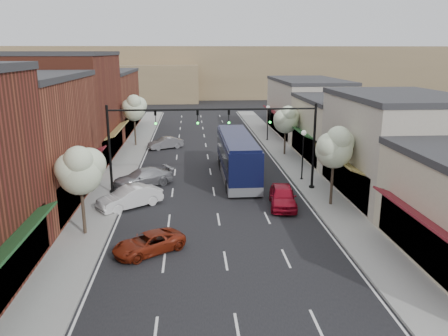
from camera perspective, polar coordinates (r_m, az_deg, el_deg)
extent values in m
plane|color=black|center=(27.60, -0.46, -8.25)|extent=(160.00, 160.00, 0.00)
cube|color=gray|center=(45.61, -12.67, 0.91)|extent=(2.80, 73.00, 0.15)
cube|color=gray|center=(46.24, 8.40, 1.31)|extent=(2.80, 73.00, 0.15)
cube|color=gray|center=(45.43, -10.92, 0.95)|extent=(0.25, 73.00, 0.17)
cube|color=gray|center=(45.95, 6.69, 1.28)|extent=(0.25, 73.00, 0.17)
cube|color=#1B4520|center=(20.44, -26.11, -9.05)|extent=(1.07, 9.80, 0.49)
cube|color=brown|center=(34.34, -25.81, 2.76)|extent=(9.00, 14.00, 9.00)
cube|color=#2D2D30|center=(33.78, -26.72, 10.57)|extent=(9.20, 14.10, 0.40)
cube|color=black|center=(33.71, -18.59, -1.81)|extent=(0.60, 11.90, 2.60)
cube|color=maroon|center=(33.14, -17.47, 0.69)|extent=(1.07, 9.80, 0.49)
cube|color=maroon|center=(47.36, -19.91, 7.27)|extent=(9.00, 14.00, 10.50)
cube|color=#2D2D30|center=(47.02, -20.51, 13.85)|extent=(9.20, 14.10, 0.40)
cube|color=black|center=(47.00, -14.57, 3.11)|extent=(0.60, 11.90, 2.60)
cube|color=olive|center=(46.59, -13.72, 4.95)|extent=(1.07, 9.80, 0.49)
cube|color=brown|center=(62.96, -16.03, 8.14)|extent=(9.00, 18.00, 8.00)
cube|color=#2D2D30|center=(62.64, -16.31, 11.96)|extent=(9.20, 18.10, 0.40)
cube|color=black|center=(62.57, -12.09, 6.13)|extent=(0.60, 15.30, 2.60)
cube|color=#1B4520|center=(62.26, -11.43, 7.52)|extent=(1.07, 12.60, 0.49)
cube|color=black|center=(24.47, 25.24, -8.85)|extent=(0.60, 10.20, 2.60)
cube|color=maroon|center=(23.55, 23.95, -5.68)|extent=(1.07, 8.40, 0.49)
cube|color=#AEA695|center=(35.66, 21.55, 2.38)|extent=(8.00, 12.00, 7.50)
cube|color=#2D2D30|center=(35.08, 22.17, 8.69)|extent=(8.20, 12.10, 0.40)
cube|color=black|center=(34.73, 15.70, -1.10)|extent=(0.60, 10.20, 2.60)
cube|color=olive|center=(34.09, 14.62, 1.29)|extent=(1.07, 8.40, 0.49)
cube|color=beige|center=(46.67, 15.17, 4.74)|extent=(8.00, 12.00, 6.00)
cube|color=#2D2D30|center=(46.24, 15.45, 8.64)|extent=(8.20, 12.10, 0.40)
cube|color=black|center=(45.84, 10.68, 3.04)|extent=(0.60, 10.20, 2.60)
cube|color=#1B4520|center=(45.36, 9.79, 4.89)|extent=(1.07, 8.40, 0.49)
cube|color=#AEA695|center=(59.82, 10.80, 7.64)|extent=(8.00, 16.00, 7.00)
cube|color=#2D2D30|center=(59.48, 10.98, 11.18)|extent=(8.20, 16.10, 0.40)
cube|color=black|center=(59.24, 7.23, 5.86)|extent=(0.60, 13.60, 2.60)
cube|color=maroon|center=(58.87, 6.51, 7.30)|extent=(1.07, 11.20, 0.49)
cube|color=#7A6647|center=(115.42, -3.59, 12.55)|extent=(120.00, 30.00, 12.00)
cube|color=#7A6647|center=(106.12, -17.33, 10.62)|extent=(50.00, 20.00, 8.00)
cylinder|color=black|center=(36.32, 11.37, -2.51)|extent=(0.44, 0.44, 0.30)
cylinder|color=black|center=(35.47, 11.64, 2.66)|extent=(0.20, 0.20, 7.00)
cylinder|color=black|center=(34.06, 5.38, 7.69)|extent=(8.00, 0.14, 0.14)
imported|color=black|center=(34.21, 6.02, 6.69)|extent=(0.18, 0.46, 1.10)
sphere|color=#19E533|center=(34.16, 6.03, 5.97)|extent=(0.18, 0.18, 0.18)
imported|color=black|center=(33.79, 0.63, 6.67)|extent=(0.18, 0.46, 1.10)
sphere|color=#19E533|center=(33.73, 0.65, 5.94)|extent=(0.18, 0.18, 0.18)
cylinder|color=black|center=(35.56, -14.36, -3.07)|extent=(0.44, 0.44, 0.30)
cylinder|color=black|center=(34.69, -14.71, 2.20)|extent=(0.20, 0.20, 7.00)
cylinder|color=black|center=(33.66, -8.30, 7.52)|extent=(8.00, 0.14, 0.14)
imported|color=black|center=(33.77, -8.94, 6.49)|extent=(0.18, 0.46, 1.10)
sphere|color=#19E533|center=(33.71, -8.92, 5.75)|extent=(0.18, 0.18, 0.18)
imported|color=black|center=(33.67, -3.47, 6.61)|extent=(0.18, 0.46, 1.10)
sphere|color=#19E533|center=(33.61, -3.45, 5.88)|extent=(0.18, 0.18, 0.18)
cylinder|color=#47382B|center=(32.26, 13.92, -1.72)|extent=(0.20, 0.20, 3.71)
sphere|color=beige|center=(31.69, 14.18, 2.30)|extent=(2.60, 2.60, 2.60)
sphere|color=beige|center=(32.03, 14.91, 3.23)|extent=(2.00, 2.00, 2.00)
sphere|color=beige|center=(31.21, 13.69, 2.79)|extent=(1.90, 1.90, 1.90)
sphere|color=beige|center=(31.07, 14.75, 3.76)|extent=(1.70, 1.70, 1.70)
cylinder|color=#47382B|center=(47.31, 7.96, 3.61)|extent=(0.20, 0.20, 3.33)
sphere|color=beige|center=(46.94, 8.05, 6.10)|extent=(2.60, 2.60, 2.60)
sphere|color=beige|center=(47.28, 8.59, 6.65)|extent=(2.00, 2.00, 2.00)
sphere|color=beige|center=(46.52, 7.66, 6.42)|extent=(1.90, 1.90, 1.90)
sphere|color=beige|center=(46.36, 8.34, 7.01)|extent=(1.70, 1.70, 1.70)
cylinder|color=#47382B|center=(27.70, -17.93, -5.02)|extent=(0.20, 0.20, 3.52)
sphere|color=beige|center=(27.05, -18.30, -0.63)|extent=(2.60, 2.60, 2.60)
sphere|color=beige|center=(27.11, -17.20, 0.45)|extent=(2.00, 2.00, 2.00)
sphere|color=beige|center=(26.79, -19.33, -0.14)|extent=(1.90, 1.90, 1.90)
sphere|color=beige|center=(26.34, -18.49, 0.92)|extent=(1.70, 1.70, 1.70)
cylinder|color=#47382B|center=(52.50, -11.55, 4.86)|extent=(0.20, 0.20, 3.84)
sphere|color=beige|center=(52.14, -11.68, 7.45)|extent=(2.60, 2.60, 2.60)
sphere|color=beige|center=(52.32, -11.12, 8.04)|extent=(2.00, 2.00, 2.00)
sphere|color=beige|center=(51.85, -12.19, 7.79)|extent=(1.90, 1.90, 1.90)
sphere|color=beige|center=(51.52, -11.70, 8.44)|extent=(1.70, 1.70, 1.70)
cylinder|color=black|center=(38.59, 10.10, -1.48)|extent=(0.28, 0.28, 0.20)
cylinder|color=black|center=(38.10, 10.23, 1.26)|extent=(0.12, 0.12, 4.00)
sphere|color=white|center=(37.64, 10.38, 4.54)|extent=(0.44, 0.44, 0.44)
cylinder|color=black|center=(55.21, 5.66, 3.66)|extent=(0.28, 0.28, 0.20)
cylinder|color=black|center=(54.87, 5.71, 5.60)|extent=(0.12, 0.12, 4.00)
sphere|color=white|center=(54.56, 5.77, 7.90)|extent=(0.44, 0.44, 0.44)
cube|color=black|center=(38.52, 1.73, 1.68)|extent=(2.75, 12.31, 3.14)
cube|color=#595B60|center=(38.89, 1.71, -0.41)|extent=(2.77, 12.33, 0.72)
cube|color=black|center=(38.43, 1.73, 2.32)|extent=(2.80, 11.33, 1.13)
cube|color=black|center=(38.18, 1.75, 4.04)|extent=(2.53, 11.82, 0.26)
cube|color=black|center=(32.50, 2.94, 0.31)|extent=(2.13, 0.09, 1.23)
cylinder|color=black|center=(34.67, 0.52, -2.39)|extent=(0.33, 1.07, 1.07)
cylinder|color=black|center=(34.96, 4.47, -2.28)|extent=(0.33, 1.07, 1.07)
cylinder|color=black|center=(42.53, -0.49, 0.90)|extent=(0.33, 1.07, 1.07)
cylinder|color=black|center=(42.78, 2.74, 0.97)|extent=(0.33, 1.07, 1.07)
cylinder|color=black|center=(41.15, -0.34, 0.42)|extent=(0.33, 1.07, 1.07)
cylinder|color=black|center=(41.40, 3.00, 0.49)|extent=(0.33, 1.07, 1.07)
imported|color=maroon|center=(31.77, 7.68, -3.70)|extent=(2.45, 4.80, 1.56)
imported|color=maroon|center=(24.99, -9.82, -9.65)|extent=(4.43, 3.82, 1.13)
imported|color=silver|center=(32.07, -12.20, -3.75)|extent=(4.77, 4.05, 1.55)
imported|color=#99999E|center=(36.89, -10.58, -1.25)|extent=(5.44, 4.13, 1.47)
imported|color=gray|center=(50.80, -7.66, 3.25)|extent=(4.22, 3.02, 1.32)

